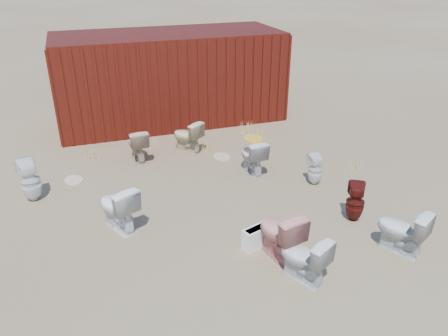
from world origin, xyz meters
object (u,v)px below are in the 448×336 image
object	(u,v)px
toilet_front_a	(117,207)
toilet_back_beige_left	(187,136)
toilet_front_maroon	(355,202)
toilet_front_e	(402,231)
shipping_container	(170,77)
toilet_back_beige_right	(137,144)
toilet_front_pink	(280,234)
toilet_back_e	(315,169)
toilet_back_a	(30,181)
toilet_front_c	(304,258)
toilet_back_yellowlid	(253,156)
loose_tank	(257,237)

from	to	relation	value
toilet_front_a	toilet_back_beige_left	bearing A→B (deg)	-150.56
toilet_front_maroon	toilet_front_e	size ratio (longest dim) A/B	0.91
shipping_container	toilet_back_beige_right	bearing A→B (deg)	-118.42
toilet_back_beige_left	shipping_container	bearing A→B (deg)	-128.26
toilet_front_e	toilet_front_pink	bearing A→B (deg)	-42.82
toilet_front_a	toilet_back_e	distance (m)	3.99
toilet_back_a	toilet_front_pink	bearing A→B (deg)	121.94
shipping_container	toilet_front_e	world-z (taller)	shipping_container
toilet_front_c	toilet_front_e	size ratio (longest dim) A/B	0.97
toilet_front_pink	toilet_back_yellowlid	xyz separation A→B (m)	(0.71, 2.83, -0.04)
shipping_container	toilet_back_beige_left	size ratio (longest dim) A/B	7.73
toilet_back_beige_left	toilet_back_e	size ratio (longest dim) A/B	1.19
toilet_front_maroon	toilet_back_beige_right	bearing A→B (deg)	-17.81
toilet_front_a	toilet_front_c	distance (m)	3.20
toilet_front_pink	toilet_back_a	distance (m)	4.83
toilet_back_a	toilet_front_maroon	bearing A→B (deg)	136.50
toilet_front_e	toilet_front_a	bearing A→B (deg)	-54.67
toilet_front_maroon	toilet_back_e	world-z (taller)	toilet_front_maroon
shipping_container	toilet_back_a	world-z (taller)	shipping_container
toilet_front_a	toilet_back_beige_right	size ratio (longest dim) A/B	1.10
toilet_front_maroon	toilet_front_pink	bearing A→B (deg)	48.79
toilet_back_beige_left	toilet_back_beige_right	world-z (taller)	toilet_back_beige_left
toilet_front_pink	toilet_front_e	bearing A→B (deg)	153.90
toilet_front_a	toilet_back_yellowlid	distance (m)	3.21
toilet_back_beige_left	toilet_front_pink	bearing A→B (deg)	59.93
toilet_front_pink	toilet_back_yellowlid	world-z (taller)	toilet_front_pink
toilet_back_beige_right	loose_tank	bearing A→B (deg)	104.09
toilet_back_e	toilet_front_c	bearing A→B (deg)	62.74
toilet_back_yellowlid	toilet_front_a	bearing A→B (deg)	19.81
shipping_container	toilet_back_beige_right	size ratio (longest dim) A/B	7.92
toilet_back_beige_left	toilet_back_beige_right	distance (m)	1.19
toilet_front_maroon	toilet_back_yellowlid	bearing A→B (deg)	-35.00
toilet_back_beige_right	loose_tank	distance (m)	4.14
toilet_front_pink	loose_tank	world-z (taller)	toilet_front_pink
toilet_back_a	toilet_back_yellowlid	world-z (taller)	toilet_back_a
toilet_front_a	toilet_front_maroon	size ratio (longest dim) A/B	1.18
loose_tank	toilet_back_e	bearing A→B (deg)	20.54
shipping_container	toilet_back_beige_left	distance (m)	2.55
toilet_front_maroon	toilet_back_a	size ratio (longest dim) A/B	0.86
toilet_front_e	toilet_back_yellowlid	xyz separation A→B (m)	(-1.14, 3.33, -0.00)
toilet_front_a	toilet_back_a	distance (m)	2.10
shipping_container	toilet_front_a	world-z (taller)	shipping_container
shipping_container	toilet_front_pink	bearing A→B (deg)	-88.72
toilet_front_pink	toilet_back_e	size ratio (longest dim) A/B	1.30
shipping_container	toilet_back_beige_right	distance (m)	2.95
shipping_container	toilet_back_beige_left	xyz separation A→B (m)	(-0.17, -2.41, -0.81)
toilet_front_e	toilet_back_a	world-z (taller)	toilet_back_a
toilet_front_e	toilet_back_yellowlid	distance (m)	3.52
shipping_container	toilet_back_e	xyz separation A→B (m)	(1.88, -4.82, -0.87)
toilet_front_c	toilet_back_beige_left	size ratio (longest dim) A/B	0.98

